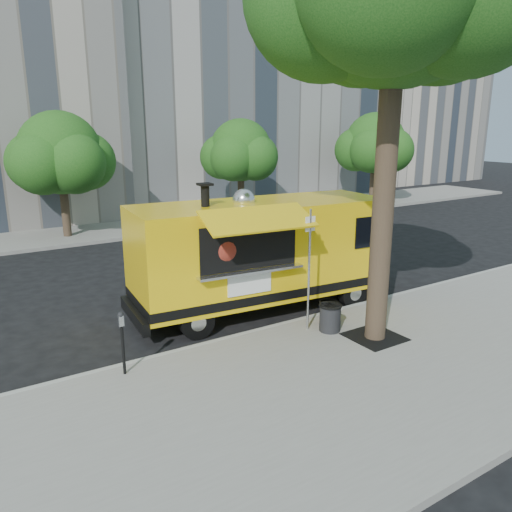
{
  "coord_description": "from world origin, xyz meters",
  "views": [
    {
      "loc": [
        -5.7,
        -10.53,
        5.06
      ],
      "look_at": [
        1.03,
        0.0,
        1.75
      ],
      "focal_mm": 35.0,
      "sensor_mm": 36.0,
      "label": 1
    }
  ],
  "objects_px": {
    "far_tree_d": "(375,143)",
    "food_truck": "(261,252)",
    "trash_bin_left": "(330,317)",
    "far_tree_b": "(60,153)",
    "parking_meter": "(122,336)",
    "trash_bin_right": "(328,311)",
    "sign_post": "(309,263)",
    "far_tree_c": "(241,151)"
  },
  "relations": [
    {
      "from": "parking_meter",
      "to": "food_truck",
      "type": "relative_size",
      "value": 0.18
    },
    {
      "from": "trash_bin_right",
      "to": "far_tree_d",
      "type": "bearing_deg",
      "value": 41.85
    },
    {
      "from": "far_tree_d",
      "to": "food_truck",
      "type": "height_order",
      "value": "far_tree_d"
    },
    {
      "from": "far_tree_c",
      "to": "far_tree_d",
      "type": "xyz_separation_m",
      "value": [
        10.0,
        0.2,
        0.17
      ]
    },
    {
      "from": "far_tree_b",
      "to": "sign_post",
      "type": "bearing_deg",
      "value": -79.85
    },
    {
      "from": "food_truck",
      "to": "far_tree_c",
      "type": "bearing_deg",
      "value": 66.67
    },
    {
      "from": "sign_post",
      "to": "far_tree_c",
      "type": "bearing_deg",
      "value": 65.19
    },
    {
      "from": "far_tree_c",
      "to": "parking_meter",
      "type": "bearing_deg",
      "value": -128.66
    },
    {
      "from": "far_tree_c",
      "to": "sign_post",
      "type": "relative_size",
      "value": 1.74
    },
    {
      "from": "far_tree_c",
      "to": "trash_bin_right",
      "type": "bearing_deg",
      "value": -112.42
    },
    {
      "from": "trash_bin_left",
      "to": "far_tree_d",
      "type": "bearing_deg",
      "value": 42.14
    },
    {
      "from": "far_tree_c",
      "to": "far_tree_d",
      "type": "bearing_deg",
      "value": 1.15
    },
    {
      "from": "far_tree_b",
      "to": "sign_post",
      "type": "relative_size",
      "value": 1.83
    },
    {
      "from": "far_tree_d",
      "to": "trash_bin_left",
      "type": "height_order",
      "value": "far_tree_d"
    },
    {
      "from": "far_tree_b",
      "to": "far_tree_c",
      "type": "distance_m",
      "value": 9.01
    },
    {
      "from": "parking_meter",
      "to": "trash_bin_right",
      "type": "distance_m",
      "value": 5.3
    },
    {
      "from": "parking_meter",
      "to": "trash_bin_left",
      "type": "bearing_deg",
      "value": -6.59
    },
    {
      "from": "far_tree_b",
      "to": "sign_post",
      "type": "distance_m",
      "value": 14.61
    },
    {
      "from": "far_tree_b",
      "to": "parking_meter",
      "type": "bearing_deg",
      "value": -98.1
    },
    {
      "from": "far_tree_b",
      "to": "far_tree_d",
      "type": "relative_size",
      "value": 0.97
    },
    {
      "from": "far_tree_b",
      "to": "food_truck",
      "type": "xyz_separation_m",
      "value": [
        2.5,
        -12.22,
        -2.13
      ]
    },
    {
      "from": "far_tree_d",
      "to": "sign_post",
      "type": "xyz_separation_m",
      "value": [
        -16.45,
        -14.15,
        -2.04
      ]
    },
    {
      "from": "far_tree_b",
      "to": "sign_post",
      "type": "xyz_separation_m",
      "value": [
        2.55,
        -14.25,
        -1.98
      ]
    },
    {
      "from": "trash_bin_left",
      "to": "trash_bin_right",
      "type": "xyz_separation_m",
      "value": [
        0.32,
        0.44,
        -0.06
      ]
    },
    {
      "from": "parking_meter",
      "to": "food_truck",
      "type": "height_order",
      "value": "food_truck"
    },
    {
      "from": "trash_bin_left",
      "to": "trash_bin_right",
      "type": "bearing_deg",
      "value": 53.65
    },
    {
      "from": "parking_meter",
      "to": "food_truck",
      "type": "distance_m",
      "value": 4.91
    },
    {
      "from": "far_tree_b",
      "to": "trash_bin_right",
      "type": "bearing_deg",
      "value": -77.02
    },
    {
      "from": "far_tree_c",
      "to": "sign_post",
      "type": "height_order",
      "value": "far_tree_c"
    },
    {
      "from": "far_tree_c",
      "to": "trash_bin_left",
      "type": "distance_m",
      "value": 15.88
    },
    {
      "from": "far_tree_b",
      "to": "sign_post",
      "type": "height_order",
      "value": "far_tree_b"
    },
    {
      "from": "trash_bin_right",
      "to": "trash_bin_left",
      "type": "bearing_deg",
      "value": -126.35
    },
    {
      "from": "trash_bin_left",
      "to": "far_tree_b",
      "type": "bearing_deg",
      "value": 101.41
    },
    {
      "from": "far_tree_c",
      "to": "food_truck",
      "type": "relative_size",
      "value": 0.7
    },
    {
      "from": "far_tree_c",
      "to": "parking_meter",
      "type": "distance_m",
      "value": 17.82
    },
    {
      "from": "far_tree_c",
      "to": "trash_bin_left",
      "type": "bearing_deg",
      "value": -112.9
    },
    {
      "from": "trash_bin_left",
      "to": "sign_post",
      "type": "bearing_deg",
      "value": 137.1
    },
    {
      "from": "far_tree_d",
      "to": "sign_post",
      "type": "height_order",
      "value": "far_tree_d"
    },
    {
      "from": "parking_meter",
      "to": "far_tree_c",
      "type": "bearing_deg",
      "value": 51.34
    },
    {
      "from": "sign_post",
      "to": "food_truck",
      "type": "bearing_deg",
      "value": 91.45
    },
    {
      "from": "far_tree_b",
      "to": "parking_meter",
      "type": "relative_size",
      "value": 4.12
    },
    {
      "from": "sign_post",
      "to": "far_tree_b",
      "type": "bearing_deg",
      "value": 100.15
    }
  ]
}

